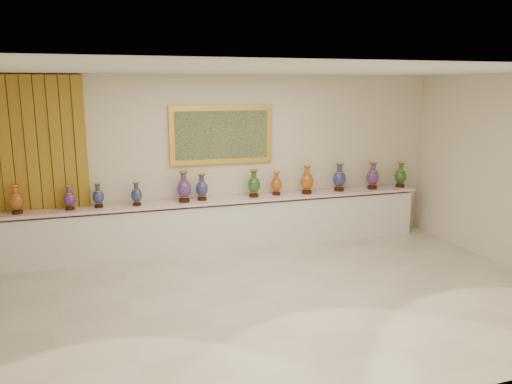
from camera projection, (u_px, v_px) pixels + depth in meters
ground at (268, 299)px, 6.70m from camera, size 8.00×8.00×0.00m
room at (67, 165)px, 7.89m from camera, size 8.00×8.00×8.00m
counter at (226, 224)px, 8.72m from camera, size 7.28×0.48×0.90m
vase_0 at (16, 201)px, 7.56m from camera, size 0.26×0.26×0.45m
vase_1 at (69, 199)px, 7.80m from camera, size 0.24×0.24×0.39m
vase_2 at (98, 196)px, 7.96m from camera, size 0.24×0.24×0.40m
vase_3 at (137, 195)px, 8.09m from camera, size 0.20×0.20×0.39m
vase_4 at (184, 188)px, 8.32m from camera, size 0.25×0.25×0.52m
vase_5 at (202, 188)px, 8.46m from camera, size 0.23×0.23×0.45m
vase_6 at (254, 185)px, 8.71m from camera, size 0.24×0.24×0.48m
vase_7 at (276, 184)px, 8.87m from camera, size 0.23×0.23×0.42m
vase_8 at (307, 181)px, 8.97m from camera, size 0.30×0.30×0.51m
vase_9 at (339, 178)px, 9.21m from camera, size 0.30×0.30×0.52m
vase_10 at (373, 177)px, 9.38m from camera, size 0.25×0.25×0.52m
vase_11 at (401, 176)px, 9.57m from camera, size 0.25×0.25×0.49m
label_card at (107, 208)px, 7.91m from camera, size 0.10×0.06×0.00m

